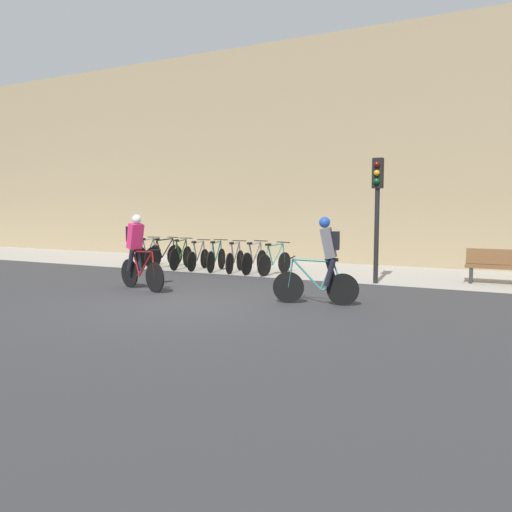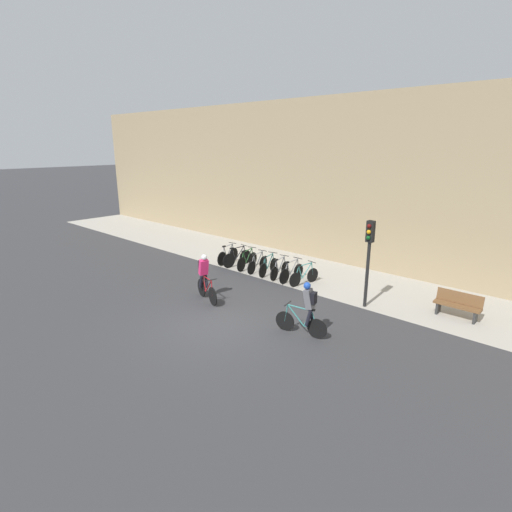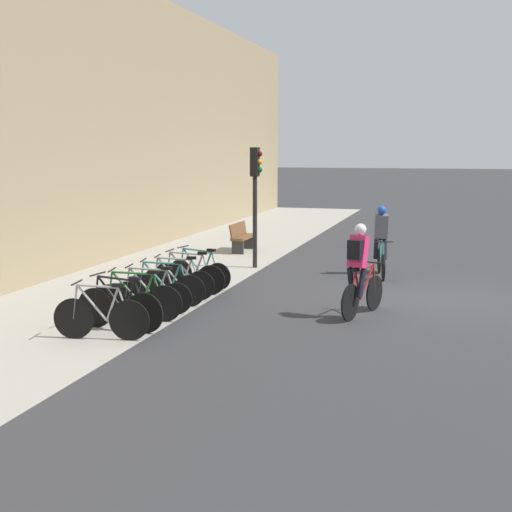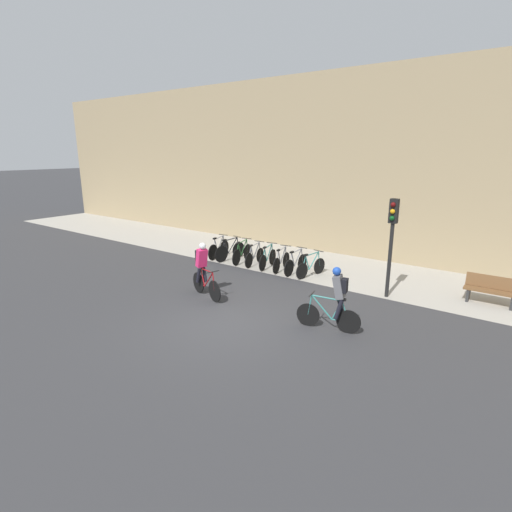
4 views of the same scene
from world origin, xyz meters
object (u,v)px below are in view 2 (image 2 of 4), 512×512
object	(u,v)px
parked_bike_4	(268,266)
parked_bike_7	(304,276)
cyclist_grey	(307,307)
parked_bike_5	(280,269)
parked_bike_0	(228,255)
parked_bike_3	(257,264)
parked_bike_2	(247,260)
traffic_light_pole	(369,248)
parked_bike_6	(291,272)
bench	(458,305)
parked_bike_1	(237,258)
cyclist_pink	(205,276)

from	to	relation	value
parked_bike_4	parked_bike_7	xyz separation A→B (m)	(1.99, -0.00, -0.01)
cyclist_grey	parked_bike_5	world-z (taller)	cyclist_grey
cyclist_grey	parked_bike_5	size ratio (longest dim) A/B	1.10
parked_bike_0	parked_bike_3	xyz separation A→B (m)	(1.99, -0.00, -0.02)
parked_bike_3	parked_bike_4	xyz separation A→B (m)	(0.66, 0.00, 0.01)
parked_bike_2	parked_bike_3	bearing A→B (deg)	-0.06
parked_bike_3	cyclist_grey	bearing A→B (deg)	-34.90
traffic_light_pole	parked_bike_7	bearing A→B (deg)	171.56
cyclist_grey	parked_bike_4	xyz separation A→B (m)	(-4.80, 3.81, -0.55)
parked_bike_6	bench	world-z (taller)	parked_bike_6
parked_bike_0	parked_bike_3	size ratio (longest dim) A/B	1.02
parked_bike_3	parked_bike_4	distance (m)	0.66
parked_bike_7	bench	bearing A→B (deg)	7.67
traffic_light_pole	parked_bike_5	bearing A→B (deg)	174.08
traffic_light_pole	bench	size ratio (longest dim) A/B	2.15
traffic_light_pole	bench	distance (m)	3.55
parked_bike_3	parked_bike_1	bearing A→B (deg)	179.95
cyclist_pink	bench	world-z (taller)	cyclist_pink
parked_bike_6	traffic_light_pole	xyz separation A→B (m)	(3.73, -0.45, 1.84)
cyclist_pink	parked_bike_0	world-z (taller)	cyclist_pink
parked_bike_2	parked_bike_5	distance (m)	1.99
cyclist_grey	parked_bike_0	bearing A→B (deg)	152.92
parked_bike_0	parked_bike_1	size ratio (longest dim) A/B	0.94
cyclist_pink	parked_bike_7	distance (m)	4.36
parked_bike_1	parked_bike_5	xyz separation A→B (m)	(2.66, -0.00, -0.03)
parked_bike_7	bench	world-z (taller)	parked_bike_7
parked_bike_0	parked_bike_2	bearing A→B (deg)	-0.04
cyclist_grey	parked_bike_0	world-z (taller)	cyclist_grey
parked_bike_5	parked_bike_6	size ratio (longest dim) A/B	0.95
traffic_light_pole	cyclist_pink	bearing A→B (deg)	-144.83
parked_bike_6	parked_bike_7	xyz separation A→B (m)	(0.66, -0.00, -0.01)
parked_bike_5	parked_bike_6	world-z (taller)	parked_bike_6
parked_bike_2	parked_bike_6	size ratio (longest dim) A/B	1.01
parked_bike_7	parked_bike_2	bearing A→B (deg)	179.99
parked_bike_1	parked_bike_3	size ratio (longest dim) A/B	1.08
parked_bike_1	parked_bike_0	bearing A→B (deg)	179.96
parked_bike_6	parked_bike_2	bearing A→B (deg)	179.99
parked_bike_1	parked_bike_6	bearing A→B (deg)	-0.02
parked_bike_1	traffic_light_pole	xyz separation A→B (m)	(7.05, -0.46, 1.82)
parked_bike_2	parked_bike_7	bearing A→B (deg)	-0.01
cyclist_grey	parked_bike_3	size ratio (longest dim) A/B	1.09
cyclist_grey	bench	distance (m)	5.55
parked_bike_6	parked_bike_7	size ratio (longest dim) A/B	1.04
parked_bike_2	parked_bike_7	size ratio (longest dim) A/B	1.05
parked_bike_0	traffic_light_pole	world-z (taller)	traffic_light_pole
parked_bike_5	bench	distance (m)	7.24
parked_bike_0	parked_bike_5	distance (m)	3.32
parked_bike_7	traffic_light_pole	distance (m)	3.61
parked_bike_2	parked_bike_4	bearing A→B (deg)	-0.01
cyclist_grey	bench	size ratio (longest dim) A/B	1.18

